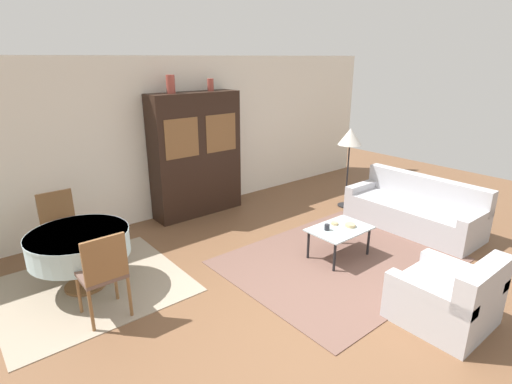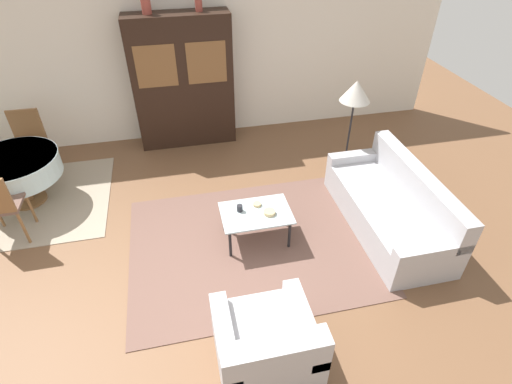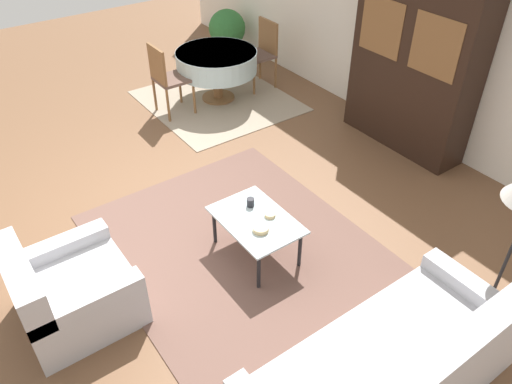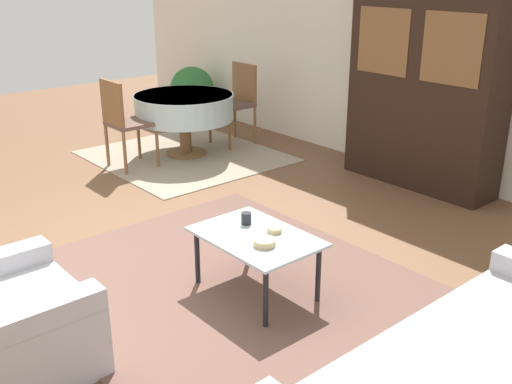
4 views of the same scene
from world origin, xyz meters
TOP-DOWN VIEW (x-y plane):
  - ground_plane at (0.00, 0.00)m, footprint 14.00×14.00m
  - wall_back at (0.00, 3.63)m, footprint 10.00×0.06m
  - area_rug at (0.98, 0.53)m, footprint 2.99×2.36m
  - dining_rug at (-1.88, 2.04)m, footprint 2.10×1.94m
  - coffee_table at (1.06, 0.63)m, footprint 0.85×0.59m
  - display_cabinet at (0.46, 3.35)m, footprint 1.59×0.46m
  - dining_table at (-1.94, 2.09)m, footprint 1.16×1.16m
  - dining_chair_near at (-1.94, 1.29)m, footprint 0.44×0.44m
  - dining_chair_far at (-1.94, 2.89)m, footprint 0.44×0.44m
  - cup at (0.88, 0.70)m, footprint 0.07×0.07m
  - bowl at (1.22, 0.57)m, footprint 0.15×0.15m
  - bowl_small at (1.11, 0.76)m, footprint 0.10×0.10m
  - potted_plant at (-3.32, 3.16)m, footprint 0.63×0.63m

SIDE VIEW (x-z plane):
  - ground_plane at x=0.00m, z-range 0.00..0.00m
  - area_rug at x=0.98m, z-range 0.00..0.01m
  - dining_rug at x=-1.88m, z-range 0.00..0.01m
  - coffee_table at x=1.06m, z-range 0.18..0.60m
  - potted_plant at x=-3.32m, z-range 0.05..0.82m
  - bowl_small at x=1.11m, z-range 0.44..0.47m
  - bowl at x=1.22m, z-range 0.44..0.48m
  - cup at x=0.88m, z-range 0.44..0.52m
  - dining_chair_near at x=-1.94m, z-range 0.08..1.07m
  - dining_chair_far at x=-1.94m, z-range 0.08..1.07m
  - dining_table at x=-1.94m, z-range 0.22..0.94m
  - display_cabinet at x=0.46m, z-range 0.00..2.13m
  - wall_back at x=0.00m, z-range 0.00..2.70m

